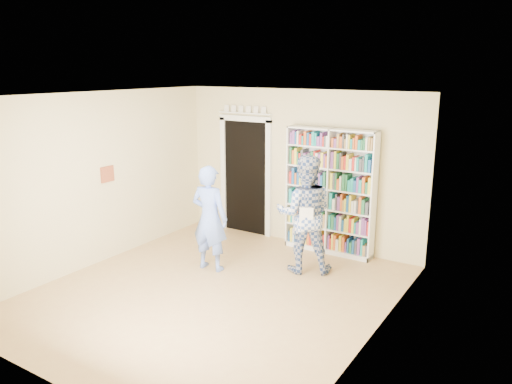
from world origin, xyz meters
TOP-DOWN VIEW (x-y plane):
  - floor at (0.00, 0.00)m, footprint 5.00×5.00m
  - ceiling at (0.00, 0.00)m, footprint 5.00×5.00m
  - wall_back at (0.00, 2.50)m, footprint 4.50×0.00m
  - wall_left at (-2.25, 0.00)m, footprint 0.00×5.00m
  - wall_right at (2.25, 0.00)m, footprint 0.00×5.00m
  - bookshelf at (0.67, 2.34)m, footprint 1.52×0.29m
  - doorway at (-1.10, 2.48)m, footprint 1.10×0.08m
  - wall_art at (-2.23, 0.20)m, footprint 0.03×0.25m
  - man_blue at (-0.56, 0.67)m, footprint 0.63×0.44m
  - man_plaid at (0.68, 1.39)m, footprint 1.09×1.01m
  - paper_sheet at (0.84, 1.14)m, footprint 0.18×0.10m

SIDE VIEW (x-z plane):
  - floor at x=0.00m, z-range 0.00..0.00m
  - man_blue at x=-0.56m, z-range 0.00..1.64m
  - man_plaid at x=0.68m, z-range 0.00..1.81m
  - paper_sheet at x=0.84m, z-range 0.81..1.09m
  - bookshelf at x=0.67m, z-range 0.01..2.11m
  - doorway at x=-1.10m, z-range -0.04..2.39m
  - wall_back at x=0.00m, z-range -0.90..3.60m
  - wall_left at x=-2.25m, z-range -1.15..3.85m
  - wall_right at x=2.25m, z-range -1.15..3.85m
  - wall_art at x=-2.23m, z-range 1.27..1.52m
  - ceiling at x=0.00m, z-range 2.70..2.70m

